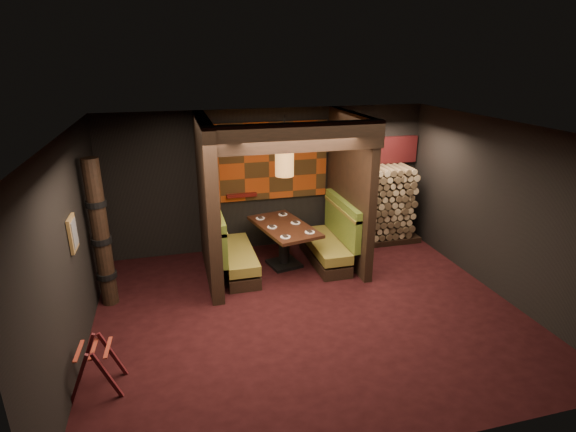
# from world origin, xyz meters

# --- Properties ---
(floor) EXTENTS (6.50, 5.50, 0.02)m
(floor) POSITION_xyz_m (0.00, 0.00, -0.01)
(floor) COLOR black
(floor) RESTS_ON ground
(ceiling) EXTENTS (6.50, 5.50, 0.02)m
(ceiling) POSITION_xyz_m (0.00, 0.00, 2.86)
(ceiling) COLOR black
(ceiling) RESTS_ON ground
(wall_back) EXTENTS (6.50, 0.02, 2.85)m
(wall_back) POSITION_xyz_m (0.00, 2.76, 1.43)
(wall_back) COLOR black
(wall_back) RESTS_ON ground
(wall_front) EXTENTS (6.50, 0.02, 2.85)m
(wall_front) POSITION_xyz_m (0.00, -2.76, 1.43)
(wall_front) COLOR black
(wall_front) RESTS_ON ground
(wall_left) EXTENTS (0.02, 5.50, 2.85)m
(wall_left) POSITION_xyz_m (-3.26, 0.00, 1.43)
(wall_left) COLOR black
(wall_left) RESTS_ON ground
(wall_right) EXTENTS (0.02, 5.50, 2.85)m
(wall_right) POSITION_xyz_m (3.26, 0.00, 1.43)
(wall_right) COLOR black
(wall_right) RESTS_ON ground
(partition_left) EXTENTS (0.20, 2.20, 2.85)m
(partition_left) POSITION_xyz_m (-1.35, 1.65, 1.43)
(partition_left) COLOR black
(partition_left) RESTS_ON floor
(partition_right) EXTENTS (0.15, 2.10, 2.85)m
(partition_right) POSITION_xyz_m (1.30, 1.70, 1.43)
(partition_right) COLOR black
(partition_right) RESTS_ON floor
(header_beam) EXTENTS (2.85, 0.18, 0.44)m
(header_beam) POSITION_xyz_m (-0.02, 0.70, 2.63)
(header_beam) COLOR black
(header_beam) RESTS_ON partition_left
(tapa_back_panel) EXTENTS (2.40, 0.06, 1.55)m
(tapa_back_panel) POSITION_xyz_m (-0.02, 2.71, 1.82)
(tapa_back_panel) COLOR #97370E
(tapa_back_panel) RESTS_ON wall_back
(tapa_side_panel) EXTENTS (0.04, 1.85, 1.45)m
(tapa_side_panel) POSITION_xyz_m (-1.23, 1.82, 1.85)
(tapa_side_panel) COLOR #97370E
(tapa_side_panel) RESTS_ON partition_left
(lacquer_shelf) EXTENTS (0.60, 0.12, 0.07)m
(lacquer_shelf) POSITION_xyz_m (-0.60, 2.65, 1.18)
(lacquer_shelf) COLOR #500F0C
(lacquer_shelf) RESTS_ON wall_back
(booth_bench_left) EXTENTS (0.68, 1.60, 1.14)m
(booth_bench_left) POSITION_xyz_m (-0.96, 1.65, 0.40)
(booth_bench_left) COLOR black
(booth_bench_left) RESTS_ON floor
(booth_bench_right) EXTENTS (0.68, 1.60, 1.14)m
(booth_bench_right) POSITION_xyz_m (0.93, 1.65, 0.40)
(booth_bench_right) COLOR black
(booth_bench_right) RESTS_ON floor
(dining_table) EXTENTS (1.16, 1.70, 0.82)m
(dining_table) POSITION_xyz_m (0.03, 1.71, 0.58)
(dining_table) COLOR black
(dining_table) RESTS_ON floor
(place_settings) EXTENTS (0.89, 1.33, 0.03)m
(place_settings) POSITION_xyz_m (0.03, 1.71, 0.83)
(place_settings) COLOR white
(place_settings) RESTS_ON dining_table
(pendant_lamp) EXTENTS (0.33, 0.33, 1.07)m
(pendant_lamp) POSITION_xyz_m (0.03, 1.66, 2.01)
(pendant_lamp) COLOR #A97034
(pendant_lamp) RESTS_ON ceiling
(framed_picture) EXTENTS (0.05, 0.36, 0.46)m
(framed_picture) POSITION_xyz_m (-3.22, 0.10, 1.62)
(framed_picture) COLOR olive
(framed_picture) RESTS_ON wall_left
(luggage_rack) EXTENTS (0.65, 0.47, 0.69)m
(luggage_rack) POSITION_xyz_m (-2.97, -1.00, 0.34)
(luggage_rack) COLOR #4B1317
(luggage_rack) RESTS_ON floor
(totem_column) EXTENTS (0.31, 0.31, 2.40)m
(totem_column) POSITION_xyz_m (-3.05, 1.10, 1.19)
(totem_column) COLOR black
(totem_column) RESTS_ON floor
(firewood_stack) EXTENTS (1.73, 0.70, 1.64)m
(firewood_stack) POSITION_xyz_m (2.29, 2.35, 0.82)
(firewood_stack) COLOR black
(firewood_stack) RESTS_ON floor
(mosaic_header) EXTENTS (1.83, 0.10, 0.56)m
(mosaic_header) POSITION_xyz_m (2.29, 2.68, 1.92)
(mosaic_header) COLOR maroon
(mosaic_header) RESTS_ON wall_back
(bay_front_post) EXTENTS (0.08, 0.08, 2.85)m
(bay_front_post) POSITION_xyz_m (1.39, 1.96, 1.43)
(bay_front_post) COLOR black
(bay_front_post) RESTS_ON floor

